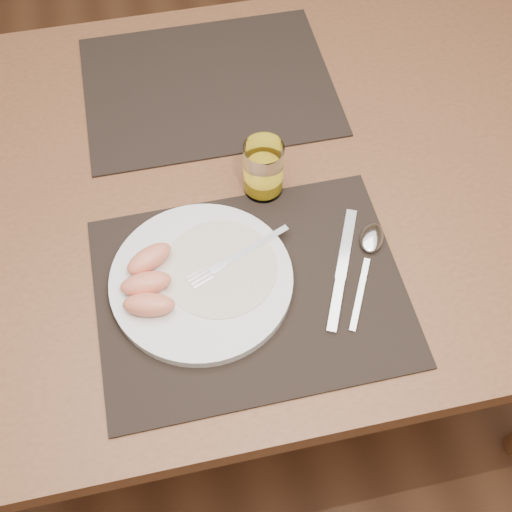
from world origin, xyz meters
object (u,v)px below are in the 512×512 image
at_px(knife, 340,279).
at_px(spoon, 370,246).
at_px(placemat_far, 208,85).
at_px(placemat_near, 250,291).
at_px(plate, 201,280).
at_px(fork, 231,260).
at_px(table, 229,208).
at_px(juice_glass, 263,171).

distance_m(knife, spoon, 0.07).
bearing_deg(placemat_far, spoon, -66.02).
height_order(placemat_near, plate, plate).
bearing_deg(fork, table, 81.02).
relative_size(table, knife, 6.78).
xyz_separation_m(plate, spoon, (0.26, 0.01, -0.00)).
xyz_separation_m(plate, knife, (0.20, -0.04, -0.01)).
relative_size(placemat_near, knife, 2.18).
bearing_deg(table, juice_glass, -35.28).
height_order(plate, fork, fork).
bearing_deg(placemat_far, table, -91.55).
relative_size(placemat_far, knife, 2.18).
relative_size(plate, juice_glass, 2.79).
relative_size(placemat_far, fork, 2.69).
distance_m(table, fork, 0.20).
height_order(placemat_near, juice_glass, juice_glass).
xyz_separation_m(table, knife, (0.13, -0.23, 0.09)).
distance_m(fork, juice_glass, 0.16).
bearing_deg(knife, table, 118.75).
distance_m(placemat_near, plate, 0.07).
xyz_separation_m(plate, fork, (0.05, 0.02, 0.01)).
distance_m(placemat_near, juice_glass, 0.20).
distance_m(plate, juice_glass, 0.20).
bearing_deg(plate, knife, -10.55).
height_order(placemat_far, fork, fork).
xyz_separation_m(placemat_near, knife, (0.13, -0.01, 0.00)).
bearing_deg(fork, plate, -158.36).
relative_size(placemat_far, juice_glass, 4.65).
bearing_deg(placemat_near, spoon, 9.99).
distance_m(table, placemat_far, 0.24).
xyz_separation_m(table, fork, (-0.03, -0.17, 0.11)).
relative_size(fork, juice_glass, 1.73).
height_order(plate, spoon, plate).
distance_m(plate, fork, 0.05).
distance_m(placemat_near, placemat_far, 0.44).
xyz_separation_m(table, placemat_far, (0.01, 0.22, 0.09)).
distance_m(spoon, juice_glass, 0.20).
bearing_deg(placemat_near, fork, 112.58).
xyz_separation_m(placemat_far, juice_glass, (0.05, -0.26, 0.05)).
xyz_separation_m(plate, juice_glass, (0.13, 0.16, 0.04)).
bearing_deg(spoon, knife, -143.32).
bearing_deg(placemat_near, placemat_far, 88.17).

